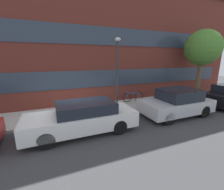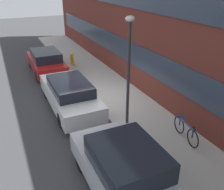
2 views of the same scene
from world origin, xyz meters
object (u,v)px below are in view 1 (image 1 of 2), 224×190
(street_tree, at_px, (203,48))
(lamp_post, at_px, (117,67))
(parked_car_silver, at_px, (177,103))
(bicycle, at_px, (133,96))
(parked_car_white, at_px, (83,117))

(street_tree, height_order, lamp_post, street_tree)
(parked_car_silver, relative_size, lamp_post, 0.97)
(parked_car_silver, distance_m, bicycle, 3.08)
(bicycle, distance_m, lamp_post, 3.09)
(bicycle, xyz_separation_m, lamp_post, (-1.80, -1.31, 2.14))
(parked_car_white, xyz_separation_m, street_tree, (9.05, 1.90, 3.10))
(bicycle, bearing_deg, parked_car_silver, 118.31)
(parked_car_silver, xyz_separation_m, street_tree, (3.92, 1.90, 3.05))
(parked_car_silver, bearing_deg, bicycle, -70.18)
(street_tree, bearing_deg, parked_car_white, -168.15)
(parked_car_silver, bearing_deg, lamp_post, -29.02)
(street_tree, bearing_deg, lamp_post, -177.27)
(parked_car_silver, xyz_separation_m, bicycle, (-1.04, 2.89, -0.22))
(parked_car_silver, height_order, bicycle, parked_car_silver)
(parked_car_white, distance_m, bicycle, 5.01)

